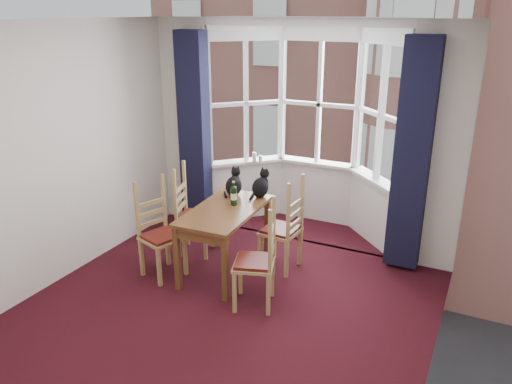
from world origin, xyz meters
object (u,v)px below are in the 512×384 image
Objects in this scene: chair_right_near at (263,264)px; wine_bottle at (234,195)px; cat_right at (261,186)px; candle_short at (261,159)px; dining_table at (225,218)px; candle_tall at (254,157)px; chair_right_far at (288,232)px; chair_left_far at (188,217)px; cat_left at (234,184)px; chair_left_near at (157,235)px.

wine_bottle reaches higher than chair_right_near.
cat_right reaches higher than candle_short.
wine_bottle is (-0.66, 0.61, 0.43)m from chair_right_near.
candle_tall reaches higher than dining_table.
chair_right_far is 0.65m from cat_right.
dining_table is 9.50× the size of candle_tall.
cat_right is at bearing -59.85° from candle_tall.
candle_tall reaches higher than chair_left_far.
cat_right is (0.32, 0.09, 0.00)m from cat_left.
candle_tall is (-0.42, 1.38, 0.03)m from wine_bottle.
chair_left_far is (-0.66, 0.23, -0.19)m from dining_table.
dining_table is at bearing -75.87° from candle_tall.
cat_right is 1.14m from candle_short.
chair_left_far is at bearing 173.33° from wine_bottle.
dining_table is 1.40× the size of chair_left_near.
chair_left_far is 0.73m from cat_left.
cat_left is at bearing 22.25° from chair_left_far.
dining_table is at bearing 29.18° from chair_left_near.
dining_table is 4.52× the size of wine_bottle.
chair_left_far is at bearing -157.75° from cat_left.
cat_right reaches higher than chair_right_near.
chair_left_far and chair_right_far have the same top height.
chair_right_far is at bearing -49.51° from candle_tall.
cat_left reaches higher than dining_table.
chair_right_near is 1.00m from wine_bottle.
cat_left is at bearing 56.29° from chair_left_near.
cat_left is 0.34m from wine_bottle.
candle_short is (-1.00, 2.03, 0.44)m from chair_right_near.
cat_left is 0.33m from cat_right.
wine_bottle is (-0.59, -0.20, 0.43)m from chair_right_far.
dining_table is at bearing 146.33° from chair_right_near.
chair_right_near is at bearing -27.18° from chair_left_far.
chair_left_near is 1.09m from cat_left.
chair_left_far and chair_right_near have the same top height.
candle_tall is (0.29, 1.91, 0.47)m from chair_left_near.
cat_left is (-0.75, 0.10, 0.44)m from chair_right_far.
chair_left_near and chair_left_far have the same top height.
chair_left_near is 2.61× the size of cat_left.
chair_right_near is 2.30m from candle_short.
candle_tall is (-0.26, 1.08, 0.02)m from cat_left.
chair_left_near and chair_right_near have the same top height.
dining_table is at bearing -151.26° from chair_right_far.
chair_right_far is at bearing -7.87° from cat_left.
chair_left_far is at bearing 152.82° from chair_right_near.
chair_right_far is 2.57× the size of cat_right.
chair_right_near is (0.70, -0.46, -0.19)m from dining_table.
candle_tall is at bearing 120.15° from cat_right.
chair_right_far is at bearing 94.76° from chair_right_near.
chair_right_near is at bearing -33.67° from dining_table.
cat_right is 2.64× the size of candle_tall.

